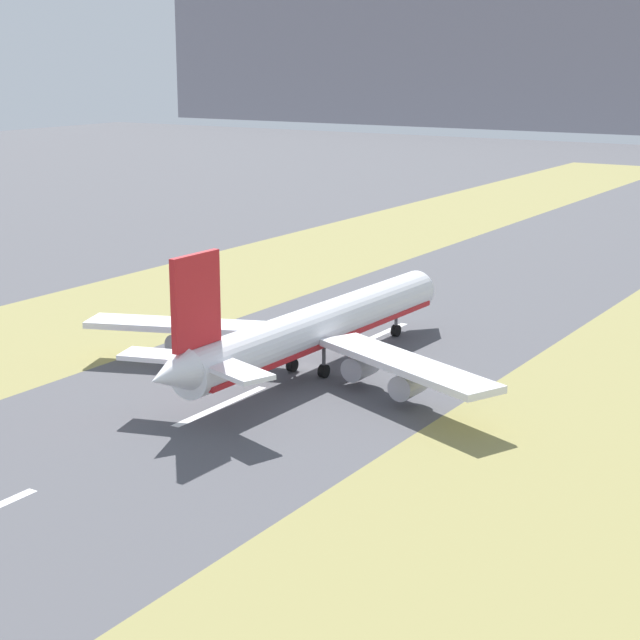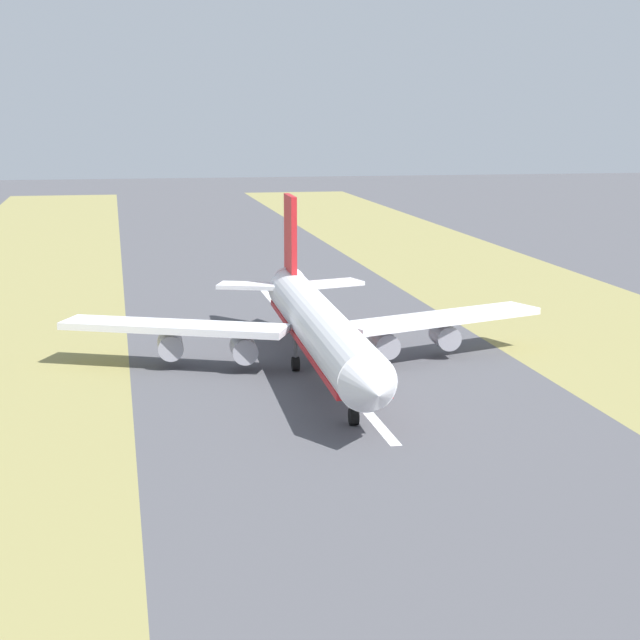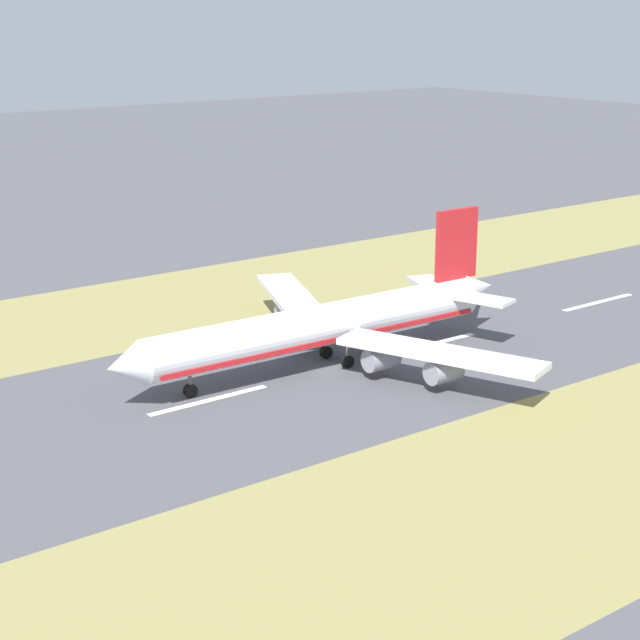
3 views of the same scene
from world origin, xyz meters
name	(u,v)px [view 1 (image 1 of 3)]	position (x,y,z in m)	size (l,w,h in m)	color
ground_plane	(308,367)	(0.00, 0.00, 0.00)	(800.00, 800.00, 0.00)	#4C4C51
grass_median_west	(73,325)	(-45.00, 0.00, 0.00)	(40.00, 600.00, 0.01)	olive
grass_median_east	(630,424)	(45.00, 0.00, 0.00)	(40.00, 600.00, 0.01)	olive
centreline_dash_mid	(221,406)	(0.00, -20.05, 0.01)	(1.20, 18.00, 0.01)	silver
centreline_dash_far	(377,336)	(0.00, 19.95, 0.01)	(1.20, 18.00, 0.01)	silver
airplane_main_jet	(312,330)	(1.96, -1.95, 6.02)	(64.12, 67.12, 20.20)	white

